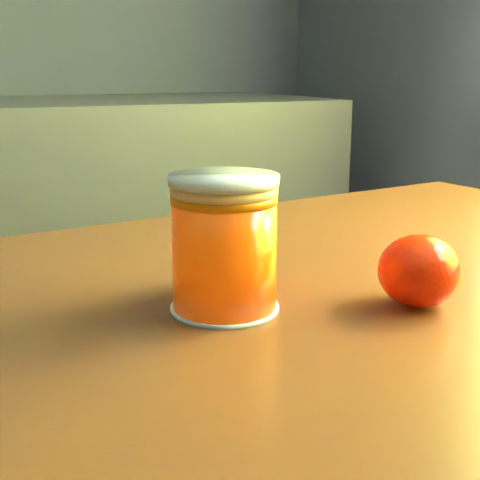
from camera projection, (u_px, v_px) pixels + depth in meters
name	position (u px, v px, depth m)	size (l,w,h in m)	color
table	(345.00, 392.00, 0.63)	(1.13, 0.87, 0.79)	brown
juice_glass	(224.00, 245.00, 0.54)	(0.09, 0.09, 0.11)	#FF4A05
orange_front	(227.00, 261.00, 0.58)	(0.07, 0.07, 0.06)	#FE2405
orange_back	(419.00, 271.00, 0.56)	(0.07, 0.07, 0.06)	#FE2405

